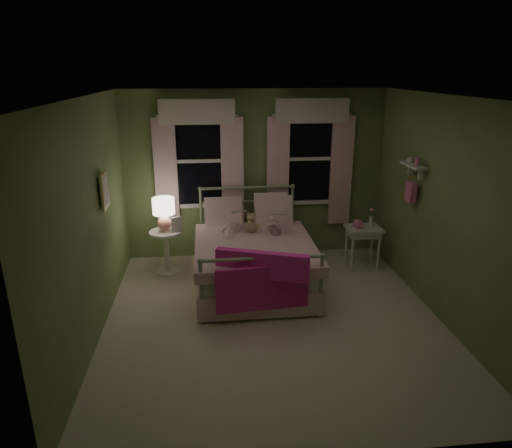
{
  "coord_description": "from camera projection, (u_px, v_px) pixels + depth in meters",
  "views": [
    {
      "loc": [
        -0.73,
        -4.8,
        2.88
      ],
      "look_at": [
        -0.14,
        0.65,
        1.0
      ],
      "focal_mm": 32.0,
      "sensor_mm": 36.0,
      "label": 1
    }
  ],
  "objects": [
    {
      "name": "nightstand_left",
      "position": [
        166.0,
        246.0,
        6.65
      ],
      "size": [
        0.46,
        0.46,
        0.65
      ],
      "color": "white",
      "rests_on": "ground"
    },
    {
      "name": "book_nightstand",
      "position": [
        172.0,
        232.0,
        6.51
      ],
      "size": [
        0.24,
        0.27,
        0.02
      ],
      "primitive_type": "imported",
      "rotation": [
        0.0,
        0.0,
        0.38
      ],
      "color": "beige",
      "rests_on": "nightstand_left"
    },
    {
      "name": "pink_throw",
      "position": [
        262.0,
        275.0,
        5.28
      ],
      "size": [
        1.1,
        0.46,
        0.71
      ],
      "color": "#F32FB3",
      "rests_on": "bed"
    },
    {
      "name": "teddy_bear",
      "position": [
        251.0,
        224.0,
        6.44
      ],
      "size": [
        0.23,
        0.19,
        0.31
      ],
      "color": "tan",
      "rests_on": "bed"
    },
    {
      "name": "framed_picture",
      "position": [
        105.0,
        191.0,
        5.4
      ],
      "size": [
        0.03,
        0.32,
        0.42
      ],
      "color": "beige",
      "rests_on": "room_shell"
    },
    {
      "name": "wall_shelf",
      "position": [
        412.0,
        179.0,
        5.88
      ],
      "size": [
        0.15,
        0.5,
        0.6
      ],
      "color": "white",
      "rests_on": "room_shell"
    },
    {
      "name": "bud_vase",
      "position": [
        371.0,
        217.0,
        6.75
      ],
      "size": [
        0.06,
        0.06,
        0.28
      ],
      "color": "white",
      "rests_on": "nightstand_right"
    },
    {
      "name": "table_lamp",
      "position": [
        164.0,
        211.0,
        6.47
      ],
      "size": [
        0.31,
        0.31,
        0.48
      ],
      "color": "#F99F93",
      "rests_on": "nightstand_left"
    },
    {
      "name": "nightstand_right",
      "position": [
        363.0,
        233.0,
        6.77
      ],
      "size": [
        0.5,
        0.4,
        0.64
      ],
      "color": "white",
      "rests_on": "ground"
    },
    {
      "name": "window_left",
      "position": [
        199.0,
        157.0,
        6.82
      ],
      "size": [
        1.34,
        0.13,
        1.96
      ],
      "color": "black",
      "rests_on": "room_shell"
    },
    {
      "name": "book_left",
      "position": [
        232.0,
        215.0,
        6.27
      ],
      "size": [
        0.2,
        0.12,
        0.26
      ],
      "primitive_type": "imported",
      "rotation": [
        1.22,
        0.0,
        0.04
      ],
      "color": "beige",
      "rests_on": "child_left"
    },
    {
      "name": "pink_toy",
      "position": [
        358.0,
        224.0,
        6.7
      ],
      "size": [
        0.14,
        0.19,
        0.14
      ],
      "color": "pink",
      "rests_on": "nightstand_right"
    },
    {
      "name": "book_right",
      "position": [
        272.0,
        217.0,
        6.34
      ],
      "size": [
        0.21,
        0.14,
        0.26
      ],
      "primitive_type": "imported",
      "rotation": [
        1.22,
        0.0,
        -0.17
      ],
      "color": "beige",
      "rests_on": "child_right"
    },
    {
      "name": "bed",
      "position": [
        254.0,
        259.0,
        6.31
      ],
      "size": [
        1.58,
        2.04,
        1.18
      ],
      "color": "white",
      "rests_on": "ground"
    },
    {
      "name": "room_shell",
      "position": [
        274.0,
        217.0,
        5.1
      ],
      "size": [
        4.2,
        4.2,
        4.2
      ],
      "color": "white",
      "rests_on": "ground"
    },
    {
      "name": "child_left",
      "position": [
        231.0,
        208.0,
        6.49
      ],
      "size": [
        0.34,
        0.25,
        0.84
      ],
      "primitive_type": "imported",
      "rotation": [
        0.0,
        0.0,
        2.95
      ],
      "color": "#F7D1DD",
      "rests_on": "bed"
    },
    {
      "name": "child_right",
      "position": [
        270.0,
        212.0,
        6.58
      ],
      "size": [
        0.36,
        0.3,
        0.69
      ],
      "primitive_type": "imported",
      "rotation": [
        0.0,
        0.0,
        3.27
      ],
      "color": "#F7D1DD",
      "rests_on": "bed"
    },
    {
      "name": "window_right",
      "position": [
        310.0,
        155.0,
        6.99
      ],
      "size": [
        1.34,
        0.13,
        1.96
      ],
      "color": "black",
      "rests_on": "room_shell"
    }
  ]
}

